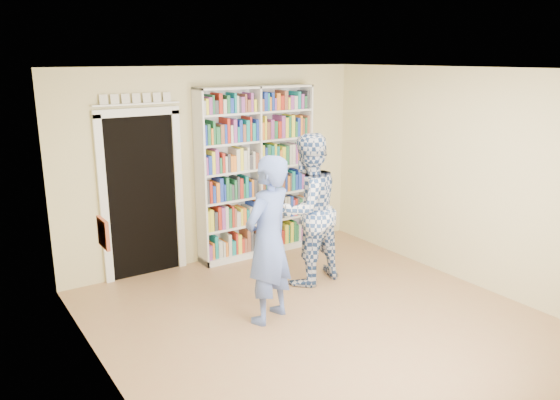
% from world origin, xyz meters
% --- Properties ---
extents(floor, '(5.00, 5.00, 0.00)m').
position_xyz_m(floor, '(0.00, 0.00, 0.00)').
color(floor, '#A67350').
rests_on(floor, ground).
extents(ceiling, '(5.00, 5.00, 0.00)m').
position_xyz_m(ceiling, '(0.00, 0.00, 2.70)').
color(ceiling, white).
rests_on(ceiling, wall_back).
extents(wall_back, '(4.50, 0.00, 4.50)m').
position_xyz_m(wall_back, '(0.00, 2.50, 1.35)').
color(wall_back, beige).
rests_on(wall_back, floor).
extents(wall_left, '(0.00, 5.00, 5.00)m').
position_xyz_m(wall_left, '(-2.25, 0.00, 1.35)').
color(wall_left, beige).
rests_on(wall_left, floor).
extents(wall_right, '(0.00, 5.00, 5.00)m').
position_xyz_m(wall_right, '(2.25, 0.00, 1.35)').
color(wall_right, beige).
rests_on(wall_right, floor).
extents(bookshelf, '(1.76, 0.33, 2.43)m').
position_xyz_m(bookshelf, '(0.54, 2.34, 1.23)').
color(bookshelf, white).
rests_on(bookshelf, floor).
extents(doorway, '(1.10, 0.08, 2.43)m').
position_xyz_m(doorway, '(-1.10, 2.48, 1.18)').
color(doorway, black).
rests_on(doorway, floor).
extents(wall_art, '(0.03, 0.25, 0.25)m').
position_xyz_m(wall_art, '(-2.23, 0.20, 1.40)').
color(wall_art, brown).
rests_on(wall_art, wall_left).
extents(man_blue, '(0.79, 0.66, 1.84)m').
position_xyz_m(man_blue, '(-0.44, 0.47, 0.92)').
color(man_blue, '#526BB8').
rests_on(man_blue, floor).
extents(man_plaid, '(1.02, 0.85, 1.92)m').
position_xyz_m(man_plaid, '(0.53, 1.09, 0.96)').
color(man_plaid, navy).
rests_on(man_plaid, floor).
extents(paper_sheet, '(0.19, 0.03, 0.27)m').
position_xyz_m(paper_sheet, '(0.62, 0.86, 0.90)').
color(paper_sheet, white).
rests_on(paper_sheet, man_plaid).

